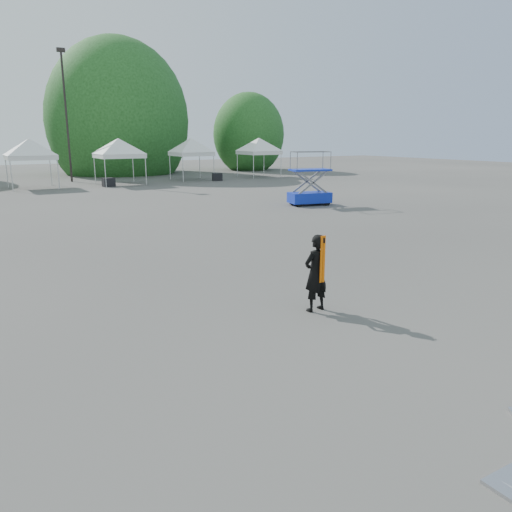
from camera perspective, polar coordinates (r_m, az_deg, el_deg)
ground at (r=10.91m, az=-1.66°, el=-5.16°), size 120.00×120.00×0.00m
light_pole_east at (r=41.83m, az=-20.92°, el=15.49°), size 0.60×0.25×9.80m
tree_mid_e at (r=50.03m, az=-15.46°, el=14.65°), size 5.12×5.12×7.79m
tree_far_e at (r=53.38m, az=-0.84°, el=13.72°), size 3.84×3.84×5.84m
tent_e at (r=37.58m, az=-24.51°, el=11.72°), size 4.33×4.33×3.88m
tent_f at (r=38.24m, az=-15.47°, el=12.45°), size 4.41×4.41×3.88m
tent_g at (r=41.14m, az=-7.44°, el=12.86°), size 4.05×4.05×3.88m
tent_h at (r=43.85m, az=0.34°, el=13.01°), size 4.19×4.19×3.88m
man at (r=10.17m, az=6.87°, el=-1.94°), size 0.62×0.44×1.60m
scissor_lift at (r=26.00m, az=6.19°, el=8.81°), size 2.28×1.47×2.73m
crate_mid at (r=36.96m, az=-16.49°, el=8.08°), size 0.84×0.68×0.62m
crate_east at (r=40.36m, az=-4.46°, el=9.00°), size 0.92×0.81×0.60m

